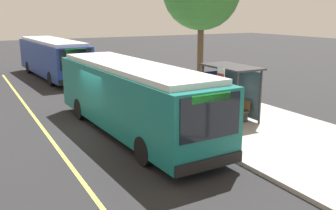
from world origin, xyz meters
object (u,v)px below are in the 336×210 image
(transit_bus_main, at_px, (131,96))
(waiting_bench, at_px, (235,108))
(transit_bus_second, at_px, (53,57))
(route_sign_post, at_px, (221,94))
(pedestrian_commuter, at_px, (207,99))

(transit_bus_main, distance_m, waiting_bench, 5.11)
(transit_bus_second, distance_m, waiting_bench, 17.28)
(transit_bus_second, height_order, waiting_bench, transit_bus_second)
(transit_bus_main, bearing_deg, transit_bus_second, 179.21)
(transit_bus_second, bearing_deg, route_sign_post, 7.15)
(transit_bus_main, xyz_separation_m, route_sign_post, (2.69, 2.56, 0.34))
(transit_bus_main, relative_size, route_sign_post, 3.92)
(waiting_bench, bearing_deg, pedestrian_commuter, -113.36)
(transit_bus_main, relative_size, pedestrian_commuter, 6.50)
(route_sign_post, bearing_deg, transit_bus_main, -136.46)
(route_sign_post, bearing_deg, waiting_bench, 130.54)
(route_sign_post, xyz_separation_m, pedestrian_commuter, (-2.60, 1.17, -0.84))
(waiting_bench, distance_m, pedestrian_commuter, 1.43)
(transit_bus_second, distance_m, route_sign_post, 18.79)
(waiting_bench, xyz_separation_m, route_sign_post, (2.06, -2.41, 1.32))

